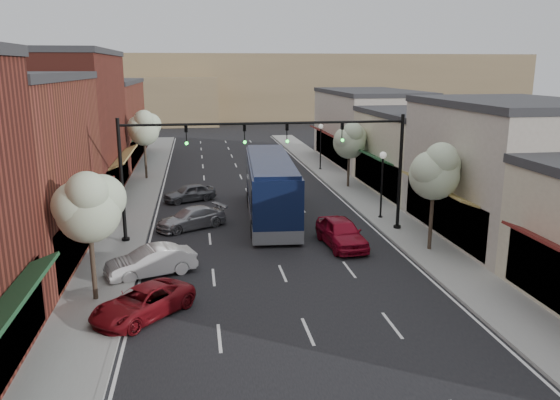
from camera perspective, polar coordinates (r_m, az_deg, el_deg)
name	(u,v)px	position (r m, az deg, el deg)	size (l,w,h in m)	color
ground	(290,290)	(24.59, 1.02, -9.36)	(160.00, 160.00, 0.00)	black
sidewalk_left	(137,199)	(42.14, -14.71, 0.13)	(2.80, 73.00, 0.15)	gray
sidewalk_right	(354,191)	(43.66, 7.77, 0.93)	(2.80, 73.00, 0.15)	gray
curb_left	(156,198)	(42.01, -12.81, 0.20)	(0.25, 73.00, 0.17)	gray
curb_right	(337,192)	(43.29, 5.99, 0.87)	(0.25, 73.00, 0.17)	gray
bldg_left_midfar	(53,126)	(43.74, -22.62, 7.11)	(10.14, 14.10, 10.90)	maroon
bldg_left_far	(93,122)	(59.45, -18.94, 7.69)	(10.14, 18.10, 8.40)	brown
bldg_right_midnear	(509,170)	(33.81, 22.77, 2.88)	(9.14, 12.10, 7.90)	#B7AA9D
bldg_right_midfar	(423,152)	(44.43, 14.68, 4.89)	(9.14, 12.10, 6.40)	beige
bldg_right_far	(368,127)	(57.38, 9.19, 7.55)	(9.14, 16.10, 7.40)	#B7AA9D
hill_far	(214,86)	(112.42, -6.96, 11.75)	(120.00, 30.00, 12.00)	#7A6647
hill_near	(71,101)	(102.64, -20.96, 9.67)	(50.00, 20.00, 8.00)	#7A6647
signal_mast_right	(362,156)	(32.14, 8.55, 4.58)	(8.22, 0.46, 7.00)	black
signal_mast_left	(165,161)	(30.75, -11.94, 4.03)	(8.22, 0.46, 7.00)	black
tree_right_near	(436,170)	(29.41, 15.96, 3.02)	(2.85, 2.65, 5.95)	#47382B
tree_right_far	(350,140)	(44.33, 7.34, 6.28)	(2.85, 2.65, 5.43)	#47382B
tree_left_near	(89,205)	(23.30, -19.34, -0.52)	(2.85, 2.65, 5.69)	#47382B
tree_left_far	(144,127)	(48.69, -14.01, 7.37)	(2.85, 2.65, 6.13)	#47382B
lamp_post_near	(382,174)	(35.44, 10.64, 2.69)	(0.44, 0.44, 4.44)	black
lamp_post_far	(321,139)	(52.05, 4.28, 6.35)	(0.44, 0.44, 4.44)	black
coach_bus	(270,187)	(35.55, -1.02, 1.38)	(3.70, 13.10, 3.95)	#0D1737
red_hatchback	(341,232)	(30.22, 6.42, -3.39)	(1.88, 4.68, 1.59)	maroon
parked_car_a	(143,303)	(22.54, -14.16, -10.35)	(2.01, 4.36, 1.21)	maroon
parked_car_b	(151,262)	(26.67, -13.33, -6.27)	(1.46, 4.20, 1.38)	silver
parked_car_c	(191,218)	(33.86, -9.27, -1.88)	(1.79, 4.41, 1.28)	#9C9DA1
parked_car_d	(190,193)	(40.67, -9.43, 0.76)	(1.54, 3.82, 1.30)	#5A5C62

